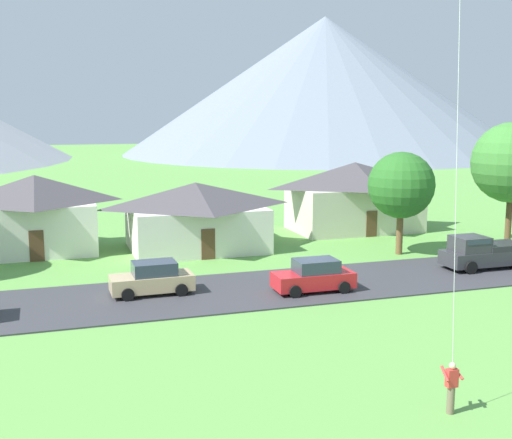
{
  "coord_description": "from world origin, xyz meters",
  "views": [
    {
      "loc": [
        -6.9,
        -3.72,
        9.24
      ],
      "look_at": [
        1.25,
        21.49,
        4.87
      ],
      "focal_mm": 44.95,
      "sensor_mm": 36.0,
      "label": 1
    }
  ],
  "objects_px": {
    "house_right_center": "(36,212)",
    "tree_near_left": "(512,163)",
    "house_leftmost": "(354,195)",
    "parked_car_red_mid_east": "(314,276)",
    "tree_center": "(401,185)",
    "pickup_truck_charcoal_west_side": "(483,252)",
    "parked_car_tan_west_end": "(152,279)",
    "house_rightmost": "(196,215)"
  },
  "relations": [
    {
      "from": "house_right_center",
      "to": "tree_near_left",
      "type": "bearing_deg",
      "value": -13.05
    },
    {
      "from": "house_leftmost",
      "to": "parked_car_red_mid_east",
      "type": "relative_size",
      "value": 2.48
    },
    {
      "from": "tree_center",
      "to": "pickup_truck_charcoal_west_side",
      "type": "height_order",
      "value": "tree_center"
    },
    {
      "from": "parked_car_red_mid_east",
      "to": "house_right_center",
      "type": "bearing_deg",
      "value": 132.78
    },
    {
      "from": "house_leftmost",
      "to": "pickup_truck_charcoal_west_side",
      "type": "bearing_deg",
      "value": -84.31
    },
    {
      "from": "house_right_center",
      "to": "tree_center",
      "type": "height_order",
      "value": "tree_center"
    },
    {
      "from": "parked_car_red_mid_east",
      "to": "pickup_truck_charcoal_west_side",
      "type": "relative_size",
      "value": 0.81
    },
    {
      "from": "tree_center",
      "to": "parked_car_tan_west_end",
      "type": "distance_m",
      "value": 18.22
    },
    {
      "from": "house_leftmost",
      "to": "pickup_truck_charcoal_west_side",
      "type": "xyz_separation_m",
      "value": [
        1.43,
        -14.32,
        -1.77
      ]
    },
    {
      "from": "house_leftmost",
      "to": "house_rightmost",
      "type": "bearing_deg",
      "value": -166.64
    },
    {
      "from": "house_right_center",
      "to": "tree_near_left",
      "type": "relative_size",
      "value": 0.94
    },
    {
      "from": "parked_car_tan_west_end",
      "to": "pickup_truck_charcoal_west_side",
      "type": "relative_size",
      "value": 0.81
    },
    {
      "from": "tree_center",
      "to": "house_right_center",
      "type": "bearing_deg",
      "value": 160.35
    },
    {
      "from": "tree_near_left",
      "to": "tree_center",
      "type": "bearing_deg",
      "value": -175.57
    },
    {
      "from": "house_leftmost",
      "to": "tree_near_left",
      "type": "bearing_deg",
      "value": -45.6
    },
    {
      "from": "parked_car_tan_west_end",
      "to": "house_leftmost",
      "type": "bearing_deg",
      "value": 36.98
    },
    {
      "from": "house_rightmost",
      "to": "tree_center",
      "type": "height_order",
      "value": "tree_center"
    },
    {
      "from": "tree_near_left",
      "to": "parked_car_red_mid_east",
      "type": "bearing_deg",
      "value": -157.65
    },
    {
      "from": "parked_car_red_mid_east",
      "to": "house_leftmost",
      "type": "bearing_deg",
      "value": 57.26
    },
    {
      "from": "house_right_center",
      "to": "parked_car_tan_west_end",
      "type": "height_order",
      "value": "house_right_center"
    },
    {
      "from": "house_leftmost",
      "to": "house_right_center",
      "type": "height_order",
      "value": "house_leftmost"
    },
    {
      "from": "house_right_center",
      "to": "tree_center",
      "type": "xyz_separation_m",
      "value": [
        22.96,
        -8.2,
        1.9
      ]
    },
    {
      "from": "house_right_center",
      "to": "parked_car_tan_west_end",
      "type": "xyz_separation_m",
      "value": [
        5.78,
        -12.96,
        -1.84
      ]
    },
    {
      "from": "tree_center",
      "to": "parked_car_red_mid_east",
      "type": "xyz_separation_m",
      "value": [
        -9.06,
        -6.82,
        -3.75
      ]
    },
    {
      "from": "tree_near_left",
      "to": "house_rightmost",
      "type": "bearing_deg",
      "value": 166.89
    },
    {
      "from": "parked_car_red_mid_east",
      "to": "pickup_truck_charcoal_west_side",
      "type": "xyz_separation_m",
      "value": [
        11.63,
        1.54,
        0.19
      ]
    },
    {
      "from": "house_leftmost",
      "to": "tree_center",
      "type": "bearing_deg",
      "value": -97.21
    },
    {
      "from": "tree_near_left",
      "to": "parked_car_red_mid_east",
      "type": "height_order",
      "value": "tree_near_left"
    },
    {
      "from": "tree_near_left",
      "to": "parked_car_red_mid_east",
      "type": "xyz_separation_m",
      "value": [
        -18.34,
        -7.54,
        -4.97
      ]
    },
    {
      "from": "house_rightmost",
      "to": "tree_near_left",
      "type": "xyz_separation_m",
      "value": [
        21.79,
        -5.08,
        3.44
      ]
    },
    {
      "from": "house_leftmost",
      "to": "house_right_center",
      "type": "distance_m",
      "value": 24.12
    },
    {
      "from": "house_rightmost",
      "to": "parked_car_tan_west_end",
      "type": "xyz_separation_m",
      "value": [
        -4.68,
        -10.56,
        -1.53
      ]
    },
    {
      "from": "tree_near_left",
      "to": "pickup_truck_charcoal_west_side",
      "type": "relative_size",
      "value": 1.68
    },
    {
      "from": "house_rightmost",
      "to": "tree_near_left",
      "type": "relative_size",
      "value": 1.1
    },
    {
      "from": "parked_car_tan_west_end",
      "to": "house_right_center",
      "type": "bearing_deg",
      "value": 114.02
    },
    {
      "from": "house_rightmost",
      "to": "tree_center",
      "type": "bearing_deg",
      "value": -24.88
    },
    {
      "from": "house_right_center",
      "to": "parked_car_tan_west_end",
      "type": "bearing_deg",
      "value": -65.98
    },
    {
      "from": "pickup_truck_charcoal_west_side",
      "to": "house_leftmost",
      "type": "bearing_deg",
      "value": 95.69
    },
    {
      "from": "house_right_center",
      "to": "tree_near_left",
      "type": "xyz_separation_m",
      "value": [
        32.24,
        -7.48,
        3.13
      ]
    },
    {
      "from": "house_rightmost",
      "to": "tree_near_left",
      "type": "height_order",
      "value": "tree_near_left"
    },
    {
      "from": "tree_center",
      "to": "house_leftmost",
      "type": "bearing_deg",
      "value": 82.79
    },
    {
      "from": "tree_near_left",
      "to": "house_leftmost",
      "type": "bearing_deg",
      "value": 134.4
    }
  ]
}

